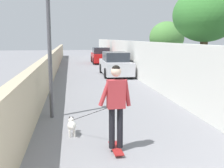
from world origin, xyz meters
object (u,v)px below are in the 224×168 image
object	(u,v)px
tree_right_mid	(205,16)
lamp_post	(49,27)
person_skateboarder	(116,100)
skateboard	(116,148)
car_far	(101,56)
car_near	(115,64)
tree_right_far	(167,38)
dog	(72,125)

from	to	relation	value
tree_right_mid	lamp_post	size ratio (longest dim) A/B	1.09
lamp_post	person_skateboarder	size ratio (longest dim) A/B	2.22
skateboard	person_skateboarder	world-z (taller)	person_skateboarder
car_far	car_near	bearing A→B (deg)	-180.00
person_skateboarder	tree_right_far	bearing A→B (deg)	-24.70
tree_right_mid	dog	world-z (taller)	tree_right_mid
skateboard	car_near	bearing A→B (deg)	-9.10
person_skateboarder	skateboard	bearing A→B (deg)	14.04
tree_right_mid	dog	bearing A→B (deg)	124.01
tree_right_far	tree_right_mid	bearing A→B (deg)	175.81
tree_right_mid	person_skateboarder	world-z (taller)	tree_right_mid
skateboard	car_far	size ratio (longest dim) A/B	0.21
tree_right_far	car_far	xyz separation A→B (m)	(11.21, 2.71, -1.75)
person_skateboarder	car_far	xyz separation A→B (m)	(21.43, -1.99, -0.44)
person_skateboarder	lamp_post	bearing A→B (deg)	28.13
tree_right_far	car_far	bearing A→B (deg)	13.56
lamp_post	car_far	bearing A→B (deg)	-10.88
dog	car_near	world-z (taller)	car_near
tree_right_far	person_skateboarder	xyz separation A→B (m)	(-10.21, 4.70, -1.30)
car_near	car_far	distance (m)	9.00
tree_right_mid	car_near	size ratio (longest dim) A/B	1.00
lamp_post	car_near	xyz separation A→B (m)	(9.50, -3.56, -2.07)
person_skateboarder	dog	xyz separation A→B (m)	(1.18, 0.95, -0.88)
tree_right_far	car_near	bearing A→B (deg)	50.68
lamp_post	dog	xyz separation A→B (m)	(-1.75, -0.62, -2.52)
tree_right_mid	lamp_post	world-z (taller)	tree_right_mid
dog	tree_right_mid	bearing A→B (deg)	-55.99
dog	car_far	distance (m)	20.47
tree_right_mid	car_far	xyz separation A→B (m)	(16.71, 2.30, -2.60)
dog	car_far	xyz separation A→B (m)	(20.25, -2.94, 0.44)
lamp_post	car_near	world-z (taller)	lamp_post
person_skateboarder	dog	world-z (taller)	person_skateboarder
dog	car_near	distance (m)	11.64
dog	tree_right_far	bearing A→B (deg)	-31.99
dog	car_far	world-z (taller)	car_far
tree_right_far	car_far	distance (m)	11.67
car_near	skateboard	bearing A→B (deg)	170.90
skateboard	dog	distance (m)	1.52
tree_right_far	skateboard	xyz separation A→B (m)	(-10.21, 4.70, -2.39)
car_far	lamp_post	bearing A→B (deg)	169.12
person_skateboarder	dog	size ratio (longest dim) A/B	1.24
tree_right_mid	tree_right_far	bearing A→B (deg)	-4.19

